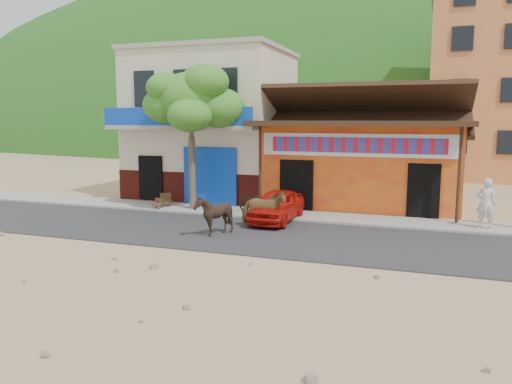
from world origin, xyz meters
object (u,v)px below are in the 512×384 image
tree (192,137)px  red_car (277,206)px  cafe_chair_right (166,194)px  pedestrian (486,203)px  cafe_chair_left (158,199)px  cow_dark (214,215)px  scooter (261,201)px  cow_tan (263,209)px

tree → red_car: size_ratio=1.70×
red_car → cafe_chair_right: size_ratio=3.48×
pedestrian → cafe_chair_left: pedestrian is taller
cow_dark → scooter: bearing=155.7°
tree → cafe_chair_left: 3.00m
cow_tan → cafe_chair_left: bearing=57.0°
cow_tan → scooter: cow_tan is taller
red_car → tree: bearing=167.4°
tree → red_car: bearing=-14.0°
scooter → pedestrian: (8.25, -0.12, 0.39)m
tree → scooter: (3.03, 0.08, -2.52)m
cafe_chair_left → cow_dark: bearing=-43.5°
tree → cafe_chair_left: size_ratio=7.52×
tree → cow_dark: tree is taller
tree → pedestrian: bearing=-0.2°
cow_tan → cow_dark: (-1.16, -1.71, 0.03)m
cow_dark → cafe_chair_right: 5.76m
cow_dark → pedestrian: pedestrian is taller
scooter → cafe_chair_left: scooter is taller
cow_tan → scooter: size_ratio=0.86×
cow_dark → cafe_chair_left: bearing=-148.8°
scooter → tree: bearing=81.8°
cafe_chair_right → pedestrian: bearing=-33.0°
cafe_chair_left → cafe_chair_right: (0.00, 0.68, 0.11)m
pedestrian → red_car: bearing=13.4°
cow_dark → red_car: 3.14m
tree → red_car: tree is taller
pedestrian → cafe_chair_right: pedestrian is taller
pedestrian → cafe_chair_right: bearing=4.8°
red_car → cow_tan: bearing=-96.6°
cow_tan → red_car: cow_tan is taller
cow_dark → scooter: cow_dark is taller
scooter → cow_tan: bearing=-169.2°
cow_tan → cow_dark: size_ratio=1.14×
cow_tan → red_car: size_ratio=0.44×
scooter → cafe_chair_left: bearing=87.7°
scooter → cow_dark: bearing=165.5°
tree → scooter: 3.94m
cow_dark → cow_tan: bearing=126.4°
cow_dark → pedestrian: 9.39m
tree → cafe_chair_right: size_ratio=5.93×
red_car → cafe_chair_left: (-5.42, 0.50, -0.12)m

